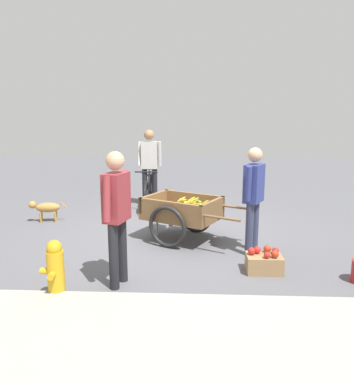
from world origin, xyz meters
name	(u,v)px	position (x,y,z in m)	size (l,w,h in m)	color
ground_plane	(174,236)	(0.00, 0.00, 0.00)	(24.00, 24.00, 0.00)	#56565B
curb_strip	(147,377)	(0.00, 3.47, 0.06)	(12.00, 2.40, 0.12)	#9E998E
fruit_cart	(182,213)	(-0.15, 0.18, 0.44)	(1.81, 1.44, 0.74)	brown
vendor_person	(254,192)	(-1.15, 0.70, 0.89)	(0.34, 0.51, 1.51)	#333851
bicycle	(149,191)	(0.64, -1.98, 0.35)	(0.46, 1.66, 0.85)	black
cyclist_person	(149,161)	(0.64, -2.13, 0.99)	(0.52, 0.22, 1.65)	black
dog	(46,208)	(2.41, -0.74, 0.27)	(0.67, 0.26, 0.40)	#AD7A38
fire_hydrant	(55,271)	(1.12, 2.25, 0.33)	(0.25, 0.25, 0.67)	gold
apple_crate	(264,262)	(-1.22, 1.38, 0.13)	(0.44, 0.32, 0.32)	#99754C
bystander_person	(117,207)	(0.54, 1.83, 0.92)	(0.28, 0.56, 1.55)	black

